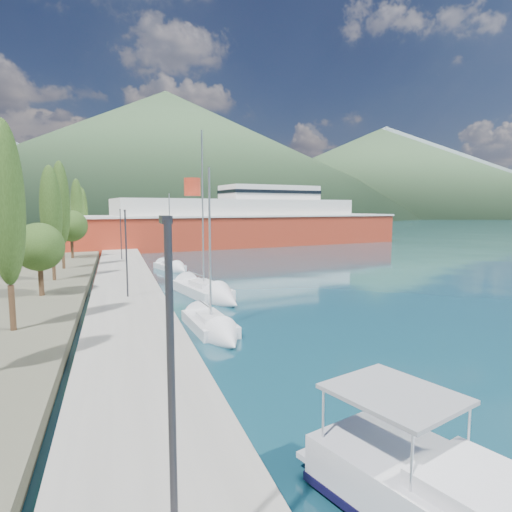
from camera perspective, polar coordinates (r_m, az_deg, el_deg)
name	(u,v)px	position (r m, az deg, el deg)	size (l,w,h in m)	color
ground	(148,231)	(135.86, -14.25, 3.27)	(1400.00, 1400.00, 0.00)	#123B4A
quay	(124,279)	(41.86, -17.14, -2.91)	(5.00, 88.00, 0.80)	gray
hills_far	(216,161)	(654.98, -5.30, 12.55)	(1480.00, 900.00, 180.00)	slate
hills_near	(234,162)	(404.74, -2.89, 12.39)	(1010.00, 520.00, 115.00)	#365334
tree_row	(61,218)	(47.93, -24.58, 4.60)	(3.96, 63.38, 11.08)	#47301E
lamp_posts	(126,251)	(30.45, -16.89, 0.69)	(0.15, 48.02, 6.06)	#2D2D33
sailboat_near	(218,332)	(23.68, -5.08, -10.04)	(2.60, 7.11, 10.01)	silver
sailboat_mid	(214,295)	(32.98, -5.64, -5.24)	(4.56, 10.02, 13.95)	silver
sailboat_far	(175,269)	(48.44, -10.71, -1.65)	(3.78, 6.70, 9.39)	silver
ferry	(240,224)	(80.23, -2.17, 4.22)	(66.17, 23.63, 12.87)	#A8301B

